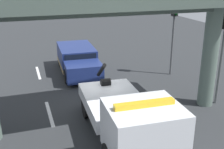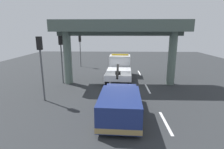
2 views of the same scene
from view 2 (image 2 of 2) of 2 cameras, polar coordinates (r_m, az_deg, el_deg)
The scene contains 10 objects.
ground_plane at distance 15.66m, azimuth 2.37°, elevation -4.69°, with size 60.00×40.00×0.10m, color #2D3033.
lane_stripe_west at distance 10.46m, azimuth 17.06°, elevation -14.76°, with size 2.60×0.16×0.01m, color silver.
lane_stripe_mid at distance 15.87m, azimuth 11.52°, elevation -4.51°, with size 2.60×0.16×0.01m, color silver.
lane_stripe_east at distance 21.59m, azimuth 8.93°, elevation 0.45°, with size 2.60×0.16×0.01m, color silver.
tow_truck_white at distance 18.82m, azimuth 2.43°, elevation 2.39°, with size 7.30×2.68×2.46m.
towed_van_green at distance 10.32m, azimuth 2.66°, elevation -9.75°, with size 5.29×2.43×1.58m.
overpass_structure at distance 16.29m, azimuth 2.51°, elevation 14.21°, with size 3.60×11.78×5.87m.
traffic_light_near at distance 13.10m, azimuth -22.25°, elevation 5.89°, with size 0.39×0.32×4.59m.
traffic_light_far at distance 17.29m, azimuth -16.26°, elevation 8.07°, with size 0.39×0.32×4.62m.
traffic_light_mid at distance 25.49m, azimuth -10.37°, elevation 9.76°, with size 0.39×0.32×4.45m.
Camera 2 is at (-14.86, 0.17, 4.88)m, focal length 28.06 mm.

